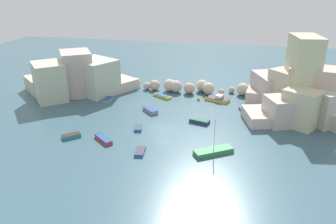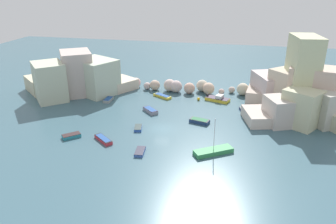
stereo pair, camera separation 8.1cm
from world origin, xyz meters
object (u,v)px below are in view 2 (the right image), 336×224
at_px(channel_buoy, 199,99).
at_px(moored_boat_1, 199,121).
at_px(moored_boat_3, 162,96).
at_px(moored_boat_4, 218,99).
at_px(moored_boat_7, 138,128).
at_px(moored_boat_9, 213,151).
at_px(moored_boat_10, 140,152).
at_px(moored_boat_0, 150,110).
at_px(moored_boat_5, 103,139).
at_px(moored_boat_8, 247,109).
at_px(moored_boat_2, 71,136).
at_px(moored_boat_6, 108,100).

relative_size(channel_buoy, moored_boat_1, 0.17).
height_order(moored_boat_3, moored_boat_4, moored_boat_4).
xyz_separation_m(channel_buoy, moored_boat_4, (3.98, 0.54, 0.15)).
relative_size(moored_boat_4, moored_boat_7, 1.96).
relative_size(moored_boat_9, moored_boat_10, 2.03).
bearing_deg(moored_boat_3, moored_boat_9, 151.44).
xyz_separation_m(moored_boat_0, moored_boat_5, (-4.10, -13.25, -0.07)).
distance_m(moored_boat_5, moored_boat_9, 17.45).
relative_size(channel_buoy, moored_boat_8, 0.21).
bearing_deg(moored_boat_0, moored_boat_2, -81.33).
bearing_deg(moored_boat_0, moored_boat_3, 133.19).
distance_m(moored_boat_7, moored_boat_8, 22.43).
distance_m(moored_boat_2, moored_boat_9, 23.03).
distance_m(moored_boat_0, moored_boat_5, 13.87).
xyz_separation_m(moored_boat_5, moored_boat_9, (17.45, -0.13, 0.06)).
relative_size(moored_boat_2, moored_boat_9, 0.51).
bearing_deg(moored_boat_6, moored_boat_0, 66.99).
xyz_separation_m(moored_boat_6, moored_boat_7, (10.30, -11.90, -0.06)).
xyz_separation_m(moored_boat_3, moored_boat_8, (17.86, -3.35, -0.03)).
xyz_separation_m(moored_boat_2, moored_boat_3, (9.94, 21.90, -0.01)).
xyz_separation_m(moored_boat_3, moored_boat_4, (11.91, 0.41, 0.18)).
bearing_deg(moored_boat_4, moored_boat_3, -159.22).
bearing_deg(moored_boat_4, moored_boat_7, -106.95).
distance_m(moored_boat_7, moored_boat_10, 8.29).
relative_size(moored_boat_7, moored_boat_8, 0.92).
relative_size(moored_boat_0, moored_boat_5, 0.93).
distance_m(moored_boat_4, moored_boat_8, 7.05).
xyz_separation_m(moored_boat_4, moored_boat_8, (5.96, -3.76, -0.21)).
bearing_deg(moored_boat_5, moored_boat_3, 118.24).
height_order(moored_boat_0, moored_boat_1, moored_boat_0).
bearing_deg(moored_boat_8, moored_boat_5, -156.70).
bearing_deg(moored_boat_4, channel_buoy, -153.50).
distance_m(moored_boat_3, moored_boat_7, 16.53).
bearing_deg(moored_boat_7, moored_boat_2, 105.71).
xyz_separation_m(moored_boat_3, moored_boat_7, (-0.28, -16.53, -0.05)).
bearing_deg(moored_boat_2, channel_buoy, 7.71).
relative_size(moored_boat_4, moored_boat_8, 1.80).
bearing_deg(channel_buoy, moored_boat_8, -17.97).
bearing_deg(moored_boat_6, moored_boat_1, 69.53).
relative_size(moored_boat_0, moored_boat_2, 1.17).
bearing_deg(moored_boat_7, moored_boat_4, -49.10).
xyz_separation_m(moored_boat_2, moored_boat_8, (27.81, 18.55, -0.04)).
bearing_deg(moored_boat_2, moored_boat_1, -15.18).
distance_m(moored_boat_3, moored_boat_4, 11.92).
bearing_deg(moored_boat_8, moored_boat_3, 152.74).
xyz_separation_m(moored_boat_3, moored_boat_5, (-4.36, -21.96, 0.02)).
height_order(moored_boat_1, moored_boat_4, moored_boat_4).
relative_size(moored_boat_1, moored_boat_4, 0.70).
xyz_separation_m(moored_boat_0, moored_boat_7, (-0.02, -7.82, -0.14)).
distance_m(moored_boat_5, moored_boat_7, 6.79).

